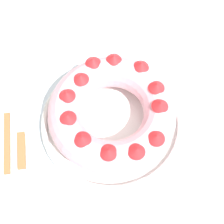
# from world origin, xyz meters

# --- Properties ---
(ground_plane) EXTENTS (8.00, 8.00, 0.00)m
(ground_plane) POSITION_xyz_m (0.00, 0.00, 0.00)
(ground_plane) COLOR gray
(dining_table) EXTENTS (1.32, 1.02, 0.73)m
(dining_table) POSITION_xyz_m (0.00, 0.00, 0.64)
(dining_table) COLOR silver
(dining_table) RESTS_ON ground_plane
(serving_dish) EXTENTS (0.30, 0.30, 0.03)m
(serving_dish) POSITION_xyz_m (-0.03, 0.03, 0.75)
(serving_dish) COLOR white
(serving_dish) RESTS_ON dining_table
(bundt_cake) EXTENTS (0.25, 0.25, 0.08)m
(bundt_cake) POSITION_xyz_m (-0.03, 0.03, 0.79)
(bundt_cake) COLOR #E09EAD
(bundt_cake) RESTS_ON serving_dish
(fork) EXTENTS (0.02, 0.19, 0.01)m
(fork) POSITION_xyz_m (-0.25, 0.06, 0.74)
(fork) COLOR #936038
(fork) RESTS_ON dining_table
(cake_knife) EXTENTS (0.02, 0.18, 0.01)m
(cake_knife) POSITION_xyz_m (-0.22, 0.03, 0.74)
(cake_knife) COLOR #936038
(cake_knife) RESTS_ON dining_table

